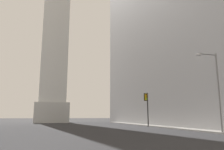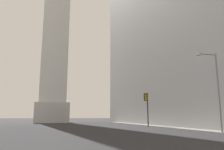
{
  "view_description": "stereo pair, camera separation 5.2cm",
  "coord_description": "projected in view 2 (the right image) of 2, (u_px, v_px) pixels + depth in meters",
  "views": [
    {
      "loc": [
        -0.35,
        -2.38,
        1.7
      ],
      "look_at": [
        11.48,
        40.16,
        10.06
      ],
      "focal_mm": 35.0,
      "sensor_mm": 36.0,
      "label": 1
    },
    {
      "loc": [
        -0.3,
        -2.4,
        1.7
      ],
      "look_at": [
        11.48,
        40.16,
        10.06
      ],
      "focal_mm": 35.0,
      "sensor_mm": 36.0,
      "label": 2
    }
  ],
  "objects": [
    {
      "name": "building_right",
      "position": [
        195.0,
        16.0,
        47.07
      ],
      "size": [
        22.01,
        60.3,
        45.81
      ],
      "color": "#9E9EA0",
      "rests_on": "ground_plane"
    },
    {
      "name": "obelisk",
      "position": [
        57.0,
        10.0,
        65.36
      ],
      "size": [
        8.85,
        8.85,
        68.76
      ],
      "color": "silver",
      "rests_on": "ground_plane"
    },
    {
      "name": "sidewalk_right",
      "position": [
        203.0,
        129.0,
        27.41
      ],
      "size": [
        5.0,
        72.46,
        0.15
      ],
      "primitive_type": "cube",
      "color": "gray",
      "rests_on": "ground_plane"
    },
    {
      "name": "traffic_light_mid_right",
      "position": [
        147.0,
        104.0,
        37.62
      ],
      "size": [
        0.79,
        0.52,
        5.69
      ],
      "color": "black",
      "rests_on": "ground_plane"
    },
    {
      "name": "street_lamp",
      "position": [
        215.0,
        84.0,
        22.07
      ],
      "size": [
        2.49,
        0.36,
        8.12
      ],
      "color": "gray",
      "rests_on": "ground_plane"
    }
  ]
}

